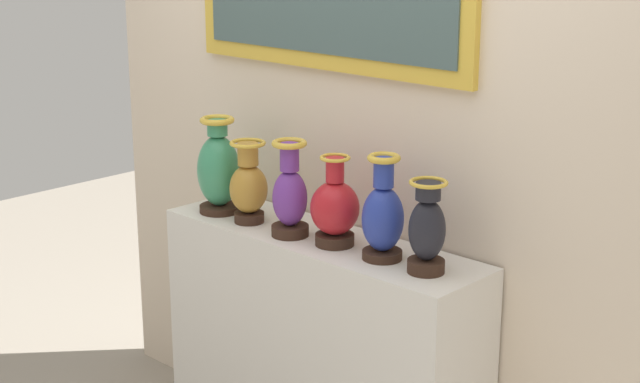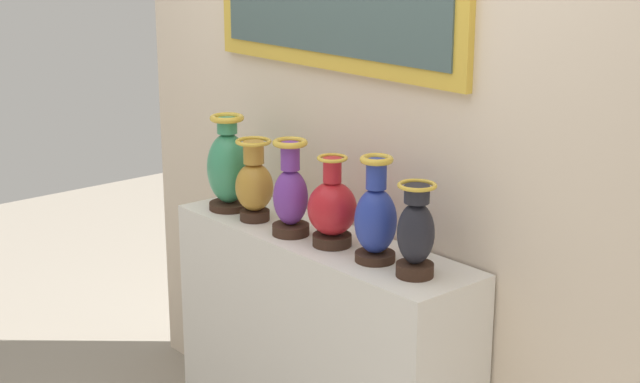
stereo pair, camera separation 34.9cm
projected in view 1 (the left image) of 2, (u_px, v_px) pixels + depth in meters
display_shelf at (320, 361)px, 3.68m from camera, size 1.34×0.36×0.99m
back_wall at (364, 97)px, 3.58m from camera, size 2.79×0.14×2.92m
vase_jade at (219, 169)px, 3.79m from camera, size 0.17×0.17×0.38m
vase_ochre at (249, 186)px, 3.67m from camera, size 0.14×0.14×0.32m
vase_violet at (290, 195)px, 3.51m from camera, size 0.14×0.14×0.36m
vase_crimson at (335, 209)px, 3.42m from camera, size 0.17×0.17×0.32m
vase_cobalt at (383, 216)px, 3.27m from camera, size 0.14×0.14×0.36m
vase_onyx at (427, 230)px, 3.15m from camera, size 0.13×0.13×0.31m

